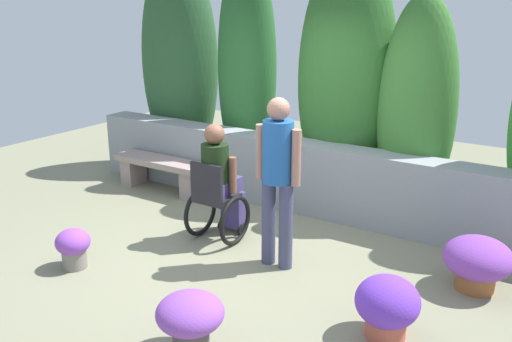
# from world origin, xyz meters

# --- Properties ---
(ground_plane) EXTENTS (12.32, 12.32, 0.00)m
(ground_plane) POSITION_xyz_m (0.00, 0.00, 0.00)
(ground_plane) COLOR gray
(stone_retaining_wall) EXTENTS (6.79, 0.39, 0.89)m
(stone_retaining_wall) POSITION_xyz_m (0.00, 1.51, 0.45)
(stone_retaining_wall) COLOR gray
(stone_retaining_wall) RESTS_ON ground
(hedge_backdrop) EXTENTS (6.56, 1.02, 3.29)m
(hedge_backdrop) POSITION_xyz_m (-0.26, 2.08, 1.55)
(hedge_backdrop) COLOR #2A562F
(hedge_backdrop) RESTS_ON ground
(stone_bench) EXTENTS (1.46, 0.40, 0.46)m
(stone_bench) POSITION_xyz_m (-2.11, 1.09, 0.30)
(stone_bench) COLOR gray
(stone_bench) RESTS_ON ground
(person_in_wheelchair) EXTENTS (0.53, 0.66, 1.33)m
(person_in_wheelchair) POSITION_xyz_m (-0.46, 0.21, 0.62)
(person_in_wheelchair) COLOR black
(person_in_wheelchair) RESTS_ON ground
(person_standing_companion) EXTENTS (0.49, 0.30, 1.72)m
(person_standing_companion) POSITION_xyz_m (0.42, 0.00, 0.99)
(person_standing_companion) COLOR #434565
(person_standing_companion) RESTS_ON ground
(flower_pot_purple_near) EXTENTS (0.63, 0.63, 0.51)m
(flower_pot_purple_near) POSITION_xyz_m (2.22, 0.59, 0.28)
(flower_pot_purple_near) COLOR #95572C
(flower_pot_purple_near) RESTS_ON ground
(flower_pot_terracotta_by_wall) EXTENTS (0.52, 0.52, 0.52)m
(flower_pot_terracotta_by_wall) POSITION_xyz_m (1.79, -0.60, 0.28)
(flower_pot_terracotta_by_wall) COLOR #B65542
(flower_pot_terracotta_by_wall) RESTS_ON ground
(flower_pot_red_accent) EXTENTS (0.52, 0.52, 0.49)m
(flower_pot_red_accent) POSITION_xyz_m (0.63, -1.61, 0.30)
(flower_pot_red_accent) COLOR #4C434A
(flower_pot_red_accent) RESTS_ON ground
(flower_pot_small_foreground) EXTENTS (0.34, 0.34, 0.41)m
(flower_pot_small_foreground) POSITION_xyz_m (-1.26, -1.16, 0.23)
(flower_pot_small_foreground) COLOR slate
(flower_pot_small_foreground) RESTS_ON ground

